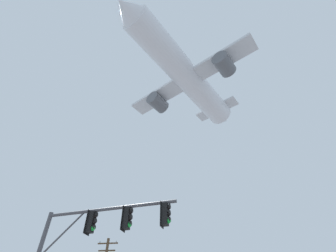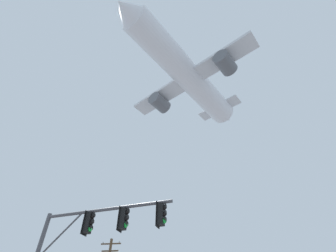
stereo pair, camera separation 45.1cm
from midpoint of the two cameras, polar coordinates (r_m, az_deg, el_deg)
The scene contains 2 objects.
signal_pole_near at distance 11.91m, azimuth -18.78°, elevation -23.77°, with size 6.38×1.38×5.86m.
airplane at distance 39.85m, azimuth 3.81°, elevation 12.08°, with size 20.90×27.07×8.11m.
Camera 1 is at (0.58, -4.18, 1.56)m, focal length 25.41 mm.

